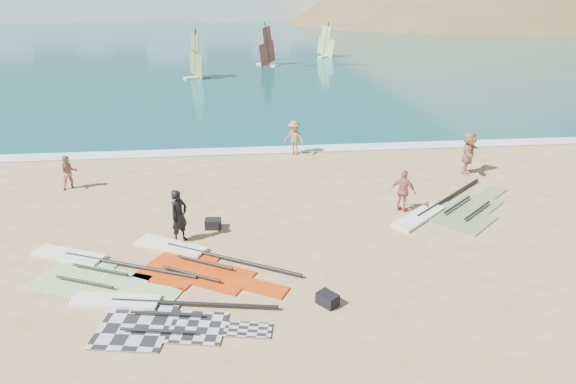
{
  "coord_description": "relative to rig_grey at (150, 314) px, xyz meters",
  "views": [
    {
      "loc": [
        -1.56,
        -12.22,
        7.71
      ],
      "look_at": [
        0.15,
        4.0,
        1.0
      ],
      "focal_mm": 30.0,
      "sensor_mm": 36.0,
      "label": 1
    }
  ],
  "objects": [
    {
      "name": "rig_orange",
      "position": [
        10.35,
        5.41,
        0.0
      ],
      "size": [
        5.96,
        5.02,
        0.21
      ],
      "rotation": [
        0.0,
        0.0,
        0.71
      ],
      "color": "#FFAC1D",
      "rests_on": "ground"
    },
    {
      "name": "gear_bag_near",
      "position": [
        1.43,
        4.94,
        0.13
      ],
      "size": [
        0.58,
        0.44,
        0.35
      ],
      "primitive_type": "cube",
      "rotation": [
        0.0,
        0.0,
        -0.07
      ],
      "color": "black",
      "rests_on": "ground"
    },
    {
      "name": "windsurfer_centre",
      "position": [
        6.13,
        47.19,
        1.34
      ],
      "size": [
        2.58,
        2.6,
        4.91
      ],
      "rotation": [
        0.0,
        0.0,
        -0.68
      ],
      "color": "white",
      "rests_on": "ground"
    },
    {
      "name": "rig_grey",
      "position": [
        0.0,
        0.0,
        0.0
      ],
      "size": [
        5.56,
        2.66,
        0.2
      ],
      "rotation": [
        0.0,
        0.0,
        -0.18
      ],
      "color": "black",
      "rests_on": "ground"
    },
    {
      "name": "ground",
      "position": [
        4.03,
        1.61,
        -0.05
      ],
      "size": [
        300.0,
        300.0,
        0.0
      ],
      "primitive_type": "plane",
      "color": "#D3B47C",
      "rests_on": "ground"
    },
    {
      "name": "rig_red",
      "position": [
        0.89,
        2.62,
        0.0
      ],
      "size": [
        5.29,
        4.2,
        0.2
      ],
      "rotation": [
        0.0,
        0.0,
        -0.51
      ],
      "color": "red",
      "rests_on": "ground"
    },
    {
      "name": "headland_main",
      "position": [
        89.03,
        131.61,
        -0.05
      ],
      "size": [
        143.0,
        143.0,
        45.0
      ],
      "primitive_type": "cone",
      "color": "brown",
      "rests_on": "ground"
    },
    {
      "name": "sea",
      "position": [
        4.03,
        133.61,
        -0.05
      ],
      "size": [
        300.0,
        240.0,
        0.06
      ],
      "primitive_type": "cube",
      "color": "#0C5756",
      "rests_on": "ground"
    },
    {
      "name": "beachgoer_left",
      "position": [
        -4.75,
        9.34,
        0.7
      ],
      "size": [
        0.91,
        0.84,
        1.49
      ],
      "primitive_type": "imported",
      "rotation": [
        0.0,
        0.0,
        0.48
      ],
      "color": "#B47760",
      "rests_on": "ground"
    },
    {
      "name": "windsurfer_right",
      "position": [
        14.41,
        54.72,
        1.25
      ],
      "size": [
        2.31,
        2.29,
        4.48
      ],
      "rotation": [
        0.0,
        0.0,
        0.72
      ],
      "color": "white",
      "rests_on": "ground"
    },
    {
      "name": "far_town",
      "position": [
        -11.7,
        151.61,
        4.44
      ],
      "size": [
        160.0,
        8.0,
        12.0
      ],
      "color": "white",
      "rests_on": "ground"
    },
    {
      "name": "person_wetsuit",
      "position": [
        0.39,
        4.08,
        0.87
      ],
      "size": [
        0.77,
        0.8,
        1.84
      ],
      "primitive_type": "imported",
      "rotation": [
        0.0,
        0.0,
        0.88
      ],
      "color": "black",
      "rests_on": "ground"
    },
    {
      "name": "beachgoer_back",
      "position": [
        8.58,
        5.67,
        0.77
      ],
      "size": [
        1.0,
        0.93,
        1.65
      ],
      "primitive_type": "imported",
      "rotation": [
        0.0,
        0.0,
        2.44
      ],
      "color": "#AE6654",
      "rests_on": "ground"
    },
    {
      "name": "beachgoer_mid",
      "position": [
        5.28,
        13.11,
        0.85
      ],
      "size": [
        1.33,
        1.22,
        1.79
      ],
      "primitive_type": "imported",
      "rotation": [
        0.0,
        0.0,
        -0.63
      ],
      "color": "#A66D4A",
      "rests_on": "ground"
    },
    {
      "name": "windsurfer_left",
      "position": [
        -1.43,
        38.58,
        1.32
      ],
      "size": [
        2.67,
        2.85,
        4.79
      ],
      "rotation": [
        0.0,
        0.0,
        0.5
      ],
      "color": "white",
      "rests_on": "ground"
    },
    {
      "name": "rig_green",
      "position": [
        -2.19,
        2.47,
        0.0
      ],
      "size": [
        5.37,
        3.59,
        0.2
      ],
      "rotation": [
        0.0,
        0.0,
        -0.4
      ],
      "color": "#4EA820",
      "rests_on": "ground"
    },
    {
      "name": "surf_line",
      "position": [
        4.03,
        13.91,
        -0.05
      ],
      "size": [
        300.0,
        1.2,
        0.04
      ],
      "primitive_type": "cube",
      "color": "white",
      "rests_on": "ground"
    },
    {
      "name": "gear_bag_far",
      "position": [
        4.65,
        0.01,
        0.12
      ],
      "size": [
        0.65,
        0.67,
        0.33
      ],
      "primitive_type": "cube",
      "rotation": [
        0.0,
        0.0,
        -0.9
      ],
      "color": "black",
      "rests_on": "ground"
    },
    {
      "name": "beachgoer_right",
      "position": [
        12.93,
        9.49,
        0.93
      ],
      "size": [
        1.45,
        1.85,
        1.96
      ],
      "primitive_type": "imported",
      "rotation": [
        0.0,
        0.0,
        1.01
      ],
      "color": "tan",
      "rests_on": "ground"
    }
  ]
}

